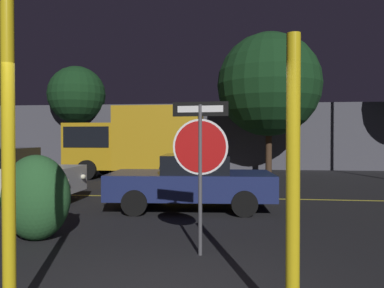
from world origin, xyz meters
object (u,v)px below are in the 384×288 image
at_px(stop_sign, 200,147).
at_px(passing_car_2, 192,181).
at_px(yellow_pole_left, 8,156).
at_px(tree_0, 77,95).
at_px(hedge_bush_1, 36,197).
at_px(passing_car_1, 2,176).
at_px(tree_2, 269,85).
at_px(delivery_truck, 135,141).
at_px(yellow_pole_right, 293,184).

height_order(stop_sign, passing_car_2, stop_sign).
bearing_deg(yellow_pole_left, tree_0, 111.78).
height_order(hedge_bush_1, passing_car_2, hedge_bush_1).
xyz_separation_m(passing_car_1, tree_2, (8.08, 9.75, 3.73)).
distance_m(stop_sign, delivery_truck, 11.47).
bearing_deg(passing_car_1, passing_car_2, 87.15).
relative_size(passing_car_1, delivery_truck, 0.70).
relative_size(yellow_pole_left, yellow_pole_right, 1.18).
relative_size(stop_sign, yellow_pole_right, 0.85).
relative_size(yellow_pole_right, passing_car_1, 0.66).
relative_size(passing_car_2, delivery_truck, 0.71).
height_order(delivery_truck, tree_2, tree_2).
height_order(stop_sign, tree_2, tree_2).
xyz_separation_m(passing_car_1, tree_0, (-2.91, 11.57, 3.55)).
distance_m(stop_sign, tree_0, 17.99).
xyz_separation_m(passing_car_1, delivery_truck, (1.91, 6.85, 0.91)).
height_order(yellow_pole_right, passing_car_1, yellow_pole_right).
bearing_deg(delivery_truck, yellow_pole_left, -169.00).
bearing_deg(tree_2, hedge_bush_1, -111.46).
bearing_deg(yellow_pole_right, yellow_pole_left, -176.12).
xyz_separation_m(stop_sign, hedge_bush_1, (-2.93, 0.51, -0.90)).
relative_size(stop_sign, hedge_bush_1, 1.56).
xyz_separation_m(yellow_pole_left, delivery_truck, (-2.31, 13.12, 0.04)).
xyz_separation_m(yellow_pole_left, passing_car_2, (1.06, 6.05, -0.93)).
relative_size(yellow_pole_right, passing_car_2, 0.65).
height_order(yellow_pole_left, tree_2, tree_2).
bearing_deg(delivery_truck, hedge_bush_1, -173.48).
distance_m(yellow_pole_right, passing_car_2, 6.12).
bearing_deg(delivery_truck, tree_2, -63.76).
bearing_deg(delivery_truck, passing_car_2, -153.49).
xyz_separation_m(yellow_pole_right, hedge_bush_1, (-3.98, 2.68, -0.62)).
relative_size(delivery_truck, tree_2, 0.84).
bearing_deg(delivery_truck, stop_sign, -158.99).
bearing_deg(tree_0, hedge_bush_1, -68.81).
relative_size(delivery_truck, tree_0, 1.00).
bearing_deg(yellow_pole_right, passing_car_1, 138.47).
relative_size(yellow_pole_left, passing_car_1, 0.78).
height_order(yellow_pole_right, delivery_truck, delivery_truck).
xyz_separation_m(hedge_bush_1, passing_car_2, (2.38, 3.19, -0.05)).
distance_m(hedge_bush_1, delivery_truck, 10.35).
xyz_separation_m(stop_sign, tree_2, (2.25, 13.68, 2.83)).
distance_m(yellow_pole_right, delivery_truck, 13.87).
relative_size(yellow_pole_left, passing_car_2, 0.77).
height_order(yellow_pole_right, passing_car_2, yellow_pole_right).
bearing_deg(yellow_pole_left, delivery_truck, 99.99).
distance_m(yellow_pole_left, passing_car_2, 6.21).
bearing_deg(hedge_bush_1, yellow_pole_right, -33.90).
height_order(yellow_pole_left, passing_car_1, yellow_pole_left).
relative_size(yellow_pole_left, delivery_truck, 0.54).
bearing_deg(tree_0, passing_car_2, -55.22).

